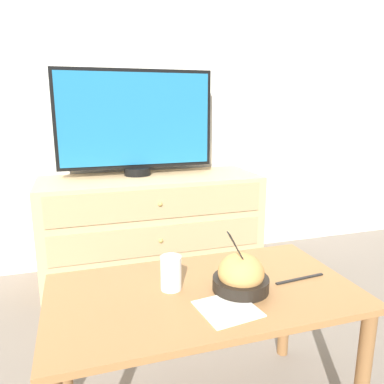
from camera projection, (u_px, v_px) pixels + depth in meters
The scene contains 9 objects.
ground_plane at pixel (143, 259), 2.55m from camera, with size 12.00×12.00×0.00m, color #70665B.
wall_back at pixel (136, 58), 2.27m from camera, with size 12.00×0.05×2.60m.
dresser at pixel (152, 227), 2.24m from camera, with size 1.26×0.48×0.61m.
tv at pixel (136, 122), 2.16m from camera, with size 0.90×0.16×0.61m.
coffee_table at pixel (204, 311), 1.16m from camera, with size 0.94×0.51×0.47m.
takeout_bowl at pixel (241, 276), 1.13m from camera, with size 0.17×0.17×0.20m.
drink_cup at pixel (171, 275), 1.14m from camera, with size 0.06×0.06×0.11m.
napkin at pixel (228, 309), 1.03m from camera, with size 0.17×0.17×0.00m.
knife at pixel (300, 279), 1.21m from camera, with size 0.18×0.03×0.01m.
Camera 1 is at (-0.39, -2.37, 1.03)m, focal length 35.00 mm.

